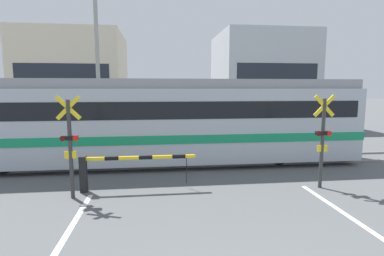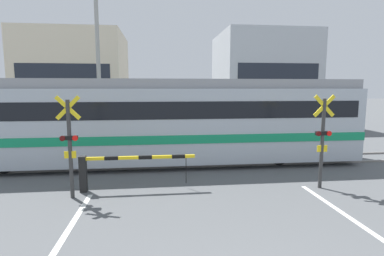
{
  "view_description": "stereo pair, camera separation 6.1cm",
  "coord_description": "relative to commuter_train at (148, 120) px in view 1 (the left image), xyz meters",
  "views": [
    {
      "loc": [
        -1.34,
        -2.2,
        3.1
      ],
      "look_at": [
        0.0,
        8.92,
        1.6
      ],
      "focal_mm": 28.0,
      "sensor_mm": 36.0,
      "label": 1
    },
    {
      "loc": [
        -1.28,
        -2.21,
        3.1
      ],
      "look_at": [
        0.0,
        8.92,
        1.6
      ],
      "focal_mm": 28.0,
      "sensor_mm": 36.0,
      "label": 2
    }
  ],
  "objects": [
    {
      "name": "utility_pole_streetside",
      "position": [
        -2.82,
        5.11,
        2.29
      ],
      "size": [
        0.22,
        0.22,
        8.25
      ],
      "color": "gray",
      "rests_on": "ground_plane"
    },
    {
      "name": "crossing_barrier_near",
      "position": [
        -1.02,
        -3.09,
        -1.07
      ],
      "size": [
        3.46,
        0.2,
        1.09
      ],
      "color": "black",
      "rests_on": "ground_plane"
    },
    {
      "name": "crossing_barrier_far",
      "position": [
        4.34,
        2.61,
        -1.07
      ],
      "size": [
        3.46,
        0.2,
        1.09
      ],
      "color": "black",
      "rests_on": "ground_plane"
    },
    {
      "name": "building_left_of_street",
      "position": [
        -5.88,
        12.63,
        1.8
      ],
      "size": [
        7.32,
        7.04,
        7.28
      ],
      "color": "beige",
      "rests_on": "ground_plane"
    },
    {
      "name": "commuter_train",
      "position": [
        0.0,
        0.0,
        0.0
      ],
      "size": [
        16.92,
        2.68,
        3.44
      ],
      "color": "#ADB7C1",
      "rests_on": "ground_plane"
    },
    {
      "name": "crossing_signal_left",
      "position": [
        -2.07,
        -3.56,
        -0.24
      ],
      "size": [
        0.68,
        0.15,
        2.9
      ],
      "color": "#333333",
      "rests_on": "ground_plane"
    },
    {
      "name": "building_right_of_street",
      "position": [
        9.17,
        12.63,
        1.93
      ],
      "size": [
        7.26,
        7.04,
        7.52
      ],
      "color": "#B2B7BC",
      "rests_on": "ground_plane"
    },
    {
      "name": "rail_track_near",
      "position": [
        1.66,
        -0.72,
        -1.8
      ],
      "size": [
        50.0,
        0.1,
        0.08
      ],
      "color": "gray",
      "rests_on": "ground_plane"
    },
    {
      "name": "rail_track_far",
      "position": [
        1.66,
        0.72,
        -1.8
      ],
      "size": [
        50.0,
        0.1,
        0.08
      ],
      "color": "gray",
      "rests_on": "ground_plane"
    },
    {
      "name": "crossing_signal_right",
      "position": [
        5.39,
        -3.56,
        -0.24
      ],
      "size": [
        0.68,
        0.15,
        2.9
      ],
      "color": "#333333",
      "rests_on": "ground_plane"
    }
  ]
}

